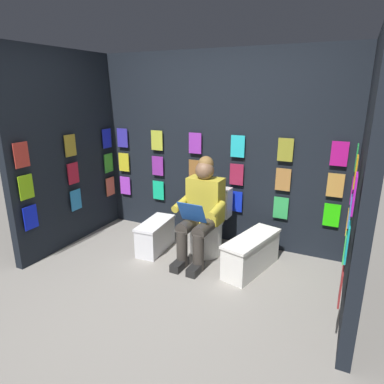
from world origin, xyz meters
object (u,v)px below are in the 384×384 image
(toilet, at_px, (209,226))
(comic_longbox_near, at_px, (156,236))
(person_reading, at_px, (201,210))
(comic_longbox_far, at_px, (251,253))

(toilet, relative_size, comic_longbox_near, 1.22)
(toilet, distance_m, person_reading, 0.35)
(person_reading, bearing_deg, toilet, -89.74)
(toilet, distance_m, comic_longbox_far, 0.65)
(toilet, height_order, comic_longbox_near, toilet)
(toilet, xyz_separation_m, person_reading, (0.01, 0.23, 0.27))
(person_reading, bearing_deg, comic_longbox_far, -178.29)
(comic_longbox_near, bearing_deg, person_reading, 179.30)
(toilet, bearing_deg, person_reading, 90.26)
(person_reading, relative_size, comic_longbox_near, 1.88)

